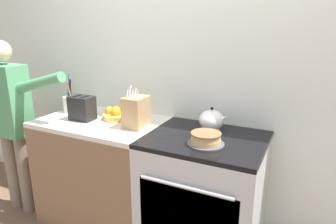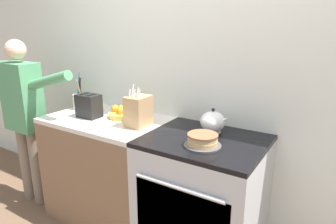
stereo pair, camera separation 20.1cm
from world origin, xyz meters
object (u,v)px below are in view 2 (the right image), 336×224
layer_cake (203,140)px  toaster (89,106)px  knife_block (138,111)px  fruit_bowl (122,112)px  tea_kettle (213,122)px  utensil_crock (79,101)px  stove_range (202,199)px  person_baker (25,111)px

layer_cake → toaster: size_ratio=1.14×
knife_block → fruit_bowl: knife_block is taller
fruit_bowl → toaster: (-0.22, -0.14, 0.05)m
layer_cake → tea_kettle: bearing=101.1°
knife_block → utensil_crock: utensil_crock is taller
layer_cake → toaster: (-1.03, 0.06, 0.06)m
fruit_bowl → stove_range: bearing=-6.3°
fruit_bowl → person_baker: person_baker is taller
stove_range → person_baker: person_baker is taller
tea_kettle → fruit_bowl: size_ratio=0.97×
knife_block → utensil_crock: 0.73m
tea_kettle → knife_block: size_ratio=0.69×
tea_kettle → knife_block: knife_block is taller
tea_kettle → utensil_crock: bearing=-176.1°
stove_range → layer_cake: size_ratio=3.87×
tea_kettle → stove_range: bearing=-85.5°
tea_kettle → fruit_bowl: bearing=-174.8°
fruit_bowl → toaster: toaster is taller
stove_range → toaster: toaster is taller
utensil_crock → toaster: bearing=-26.1°
person_baker → tea_kettle: bearing=14.8°
tea_kettle → toaster: (-0.98, -0.21, 0.02)m
stove_range → tea_kettle: tea_kettle is taller
tea_kettle → person_baker: (-1.63, -0.36, -0.08)m
layer_cake → utensil_crock: size_ratio=0.71×
tea_kettle → fruit_bowl: (-0.76, -0.07, -0.03)m
utensil_crock → person_baker: 0.49m
fruit_bowl → person_baker: 0.92m
knife_block → person_baker: size_ratio=0.21×
tea_kettle → fruit_bowl: 0.76m
stove_range → layer_cake: 0.50m
utensil_crock → fruit_bowl: (0.47, 0.01, -0.04)m
layer_cake → person_baker: person_baker is taller
toaster → person_baker: (-0.65, -0.15, -0.10)m
toaster → utensil_crock: bearing=153.9°
layer_cake → knife_block: 0.58m
stove_range → person_baker: size_ratio=0.60×
layer_cake → utensil_crock: utensil_crock is taller
layer_cake → fruit_bowl: (-0.81, 0.20, 0.00)m
utensil_crock → person_baker: (-0.39, -0.27, -0.08)m
knife_block → stove_range: bearing=2.0°
stove_range → utensil_crock: bearing=176.7°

